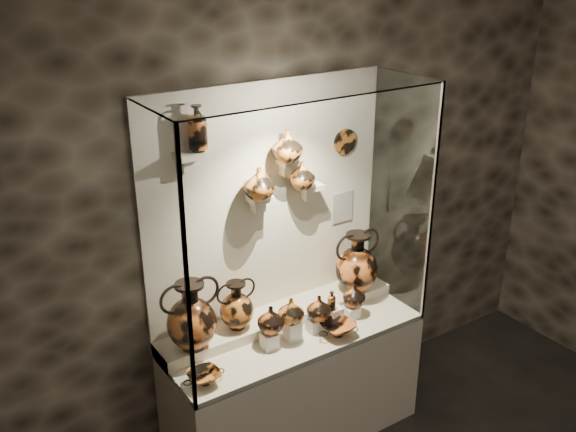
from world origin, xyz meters
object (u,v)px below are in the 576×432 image
object	(u,v)px
jug_b	(291,311)
lekythos_tall	(197,126)
amphora_left	(192,316)
ovoid_vase_c	(302,175)
jug_c	(319,307)
ovoid_vase_a	(259,183)
kylix_right	(338,328)
kylix_left	(204,376)
amphora_right	(357,263)
lekythos_small	(331,300)
ovoid_vase_b	(287,146)
jug_e	(354,295)
amphora_mid	(236,305)
jug_a	(271,319)

from	to	relation	value
jug_b	lekythos_tall	bearing A→B (deg)	159.54
jug_b	lekythos_tall	xyz separation A→B (m)	(-0.43, 0.29, 1.17)
amphora_left	ovoid_vase_c	world-z (taller)	ovoid_vase_c
jug_c	ovoid_vase_a	distance (m)	0.90
ovoid_vase_c	jug_b	bearing A→B (deg)	-117.52
kylix_right	ovoid_vase_c	xyz separation A→B (m)	(-0.02, 0.38, 0.92)
kylix_right	ovoid_vase_c	distance (m)	1.00
kylix_left	ovoid_vase_a	distance (m)	1.16
amphora_right	lekythos_small	xyz separation A→B (m)	(-0.35, -0.17, -0.10)
amphora_left	amphora_right	bearing A→B (deg)	-24.96
amphora_left	ovoid_vase_b	size ratio (longest dim) A/B	2.27
ovoid_vase_a	ovoid_vase_c	size ratio (longest dim) A/B	1.13
jug_c	lekythos_small	distance (m)	0.11
jug_e	ovoid_vase_b	bearing A→B (deg)	167.14
amphora_right	ovoid_vase_a	size ratio (longest dim) A/B	2.24
amphora_mid	ovoid_vase_a	xyz separation A→B (m)	(0.20, 0.03, 0.75)
amphora_left	lekythos_tall	distance (m)	1.11
amphora_left	amphora_mid	distance (m)	0.33
ovoid_vase_a	jug_b	bearing A→B (deg)	-85.41
ovoid_vase_b	amphora_right	bearing A→B (deg)	2.74
jug_e	ovoid_vase_a	xyz separation A→B (m)	(-0.57, 0.24, 0.83)
amphora_left	jug_c	distance (m)	0.82
ovoid_vase_a	amphora_right	bearing A→B (deg)	-15.21
jug_a	ovoid_vase_c	distance (m)	0.91
amphora_mid	ovoid_vase_b	size ratio (longest dim) A/B	1.65
lekythos_tall	amphora_left	bearing A→B (deg)	-135.90
amphora_mid	amphora_right	xyz separation A→B (m)	(0.92, -0.05, 0.06)
ovoid_vase_c	kylix_left	bearing A→B (deg)	-141.96
jug_b	amphora_mid	bearing A→B (deg)	153.73
kylix_left	jug_b	bearing A→B (deg)	31.72
jug_a	jug_b	world-z (taller)	jug_b
lekythos_small	kylix_right	size ratio (longest dim) A/B	0.55
kylix_right	lekythos_tall	distance (m)	1.56
amphora_left	lekythos_tall	world-z (taller)	lekythos_tall
amphora_right	jug_c	distance (m)	0.50
jug_c	ovoid_vase_a	xyz separation A→B (m)	(-0.27, 0.26, 0.81)
jug_a	lekythos_small	size ratio (longest dim) A/B	1.17
amphora_left	jug_b	distance (m)	0.61
jug_e	jug_b	bearing A→B (deg)	-157.97
lekythos_small	ovoid_vase_a	bearing A→B (deg)	145.89
ovoid_vase_c	amphora_left	bearing A→B (deg)	-157.19
amphora_left	jug_c	size ratio (longest dim) A/B	2.68
ovoid_vase_b	ovoid_vase_c	world-z (taller)	ovoid_vase_b
amphora_right	jug_a	size ratio (longest dim) A/B	2.52
jug_c	lekythos_tall	bearing A→B (deg)	144.23
jug_e	kylix_left	bearing A→B (deg)	-154.11
jug_a	lekythos_small	distance (m)	0.45
kylix_left	ovoid_vase_a	bearing A→B (deg)	54.23
amphora_right	lekythos_tall	bearing A→B (deg)	155.15
jug_e	ovoid_vase_c	bearing A→B (deg)	155.57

